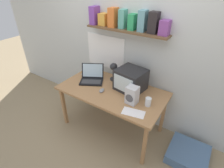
% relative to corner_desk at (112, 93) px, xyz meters
% --- Properties ---
extents(ground_plane, '(12.00, 12.00, 0.00)m').
position_rel_corner_desk_xyz_m(ground_plane, '(0.00, 0.00, -0.66)').
color(ground_plane, '#998361').
extents(back_wall, '(5.60, 0.24, 2.60)m').
position_rel_corner_desk_xyz_m(back_wall, '(-0.00, 0.46, 0.64)').
color(back_wall, silver).
rests_on(back_wall, ground_plane).
extents(corner_desk, '(1.52, 0.80, 0.72)m').
position_rel_corner_desk_xyz_m(corner_desk, '(0.00, 0.00, 0.00)').
color(corner_desk, '#A9784B').
rests_on(corner_desk, ground_plane).
extents(crt_monitor, '(0.42, 0.40, 0.31)m').
position_rel_corner_desk_xyz_m(crt_monitor, '(0.20, 0.17, 0.21)').
color(crt_monitor, '#232326').
rests_on(crt_monitor, corner_desk).
extents(laptop, '(0.45, 0.43, 0.23)m').
position_rel_corner_desk_xyz_m(laptop, '(-0.41, 0.07, 0.12)').
color(laptop, black).
rests_on(laptop, corner_desk).
extents(desk_lamp, '(0.15, 0.19, 0.31)m').
position_rel_corner_desk_xyz_m(desk_lamp, '(-0.11, 0.22, 0.27)').
color(desk_lamp, '#232326').
rests_on(desk_lamp, corner_desk).
extents(juice_glass, '(0.08, 0.08, 0.11)m').
position_rel_corner_desk_xyz_m(juice_glass, '(0.57, -0.05, 0.11)').
color(juice_glass, white).
rests_on(juice_glass, corner_desk).
extents(space_heater, '(0.15, 0.14, 0.24)m').
position_rel_corner_desk_xyz_m(space_heater, '(0.37, -0.11, 0.18)').
color(space_heater, silver).
rests_on(space_heater, corner_desk).
extents(computer_mouse, '(0.08, 0.11, 0.03)m').
position_rel_corner_desk_xyz_m(computer_mouse, '(-0.10, -0.11, 0.08)').
color(computer_mouse, gray).
rests_on(computer_mouse, corner_desk).
extents(open_notebook, '(0.32, 0.28, 0.00)m').
position_rel_corner_desk_xyz_m(open_notebook, '(-0.59, 0.24, 0.06)').
color(open_notebook, white).
rests_on(open_notebook, corner_desk).
extents(loose_paper_near_monitor, '(0.29, 0.19, 0.00)m').
position_rel_corner_desk_xyz_m(loose_paper_near_monitor, '(0.48, -0.27, 0.06)').
color(loose_paper_near_monitor, white).
rests_on(loose_paper_near_monitor, corner_desk).
extents(floor_cushion, '(0.50, 0.50, 0.13)m').
position_rel_corner_desk_xyz_m(floor_cushion, '(1.17, 0.07, -0.60)').
color(floor_cushion, slate).
rests_on(floor_cushion, ground_plane).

